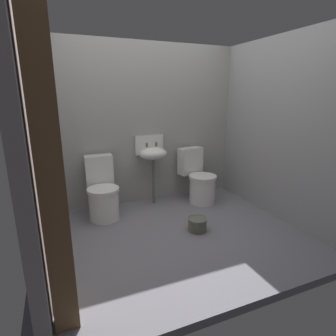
{
  "coord_description": "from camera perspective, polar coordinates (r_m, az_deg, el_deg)",
  "views": [
    {
      "loc": [
        -1.21,
        -2.65,
        1.56
      ],
      "look_at": [
        0.0,
        0.27,
        0.7
      ],
      "focal_mm": 29.03,
      "sensor_mm": 36.0,
      "label": 1
    }
  ],
  "objects": [
    {
      "name": "wall_left",
      "position": [
        2.79,
        -26.52,
        4.71
      ],
      "size": [
        0.1,
        2.36,
        2.26
      ],
      "primitive_type": "cube",
      "color": "#9D9498",
      "rests_on": "ground"
    },
    {
      "name": "wall_back",
      "position": [
        3.99,
        -4.79,
        8.97
      ],
      "size": [
        3.13,
        0.1,
        2.26
      ],
      "primitive_type": "cube",
      "color": "#999995",
      "rests_on": "ground"
    },
    {
      "name": "toilet_right",
      "position": [
        4.07,
        6.46,
        -2.6
      ],
      "size": [
        0.48,
        0.65,
        0.78
      ],
      "rotation": [
        0.0,
        0.0,
        3.33
      ],
      "color": "white",
      "rests_on": "ground"
    },
    {
      "name": "toilet_left",
      "position": [
        3.63,
        -13.6,
        -5.17
      ],
      "size": [
        0.41,
        0.6,
        0.78
      ],
      "rotation": [
        0.0,
        0.0,
        3.12
      ],
      "color": "white",
      "rests_on": "ground"
    },
    {
      "name": "wooden_door_post",
      "position": [
        1.78,
        -23.56,
        -0.2
      ],
      "size": [
        0.16,
        0.16,
        2.26
      ],
      "primitive_type": "cube",
      "color": "brown",
      "rests_on": "ground"
    },
    {
      "name": "sink",
      "position": [
        3.86,
        -3.29,
        3.16
      ],
      "size": [
        0.42,
        0.35,
        0.99
      ],
      "color": "#5B6251",
      "rests_on": "ground"
    },
    {
      "name": "wall_right",
      "position": [
        3.83,
        21.22,
        7.73
      ],
      "size": [
        0.1,
        2.36,
        2.26
      ],
      "primitive_type": "cube",
      "color": "gray",
      "rests_on": "ground"
    },
    {
      "name": "bucket",
      "position": [
        3.28,
        6.17,
        -11.61
      ],
      "size": [
        0.23,
        0.23,
        0.16
      ],
      "color": "#5B6251",
      "rests_on": "ground"
    },
    {
      "name": "ground_plane",
      "position": [
        3.33,
        1.83,
        -13.56
      ],
      "size": [
        3.13,
        2.56,
        0.08
      ],
      "primitive_type": "cube",
      "color": "slate"
    }
  ]
}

